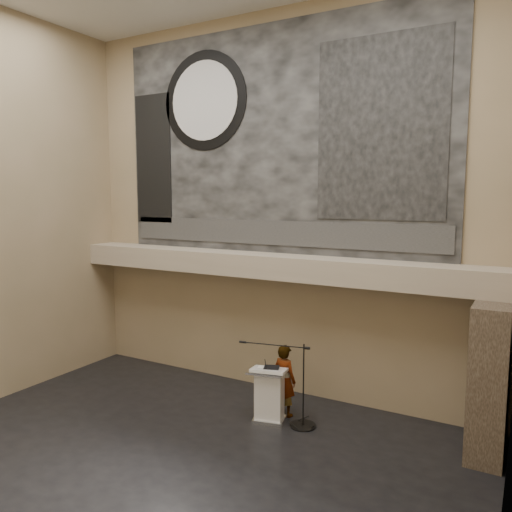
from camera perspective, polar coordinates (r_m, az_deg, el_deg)
The scene contains 17 objects.
floor at distance 9.14m, azimuth -10.68°, elevation -22.65°, with size 10.00×10.00×0.00m, color black.
wall_back at distance 11.29m, azimuth 1.99°, elevation 5.73°, with size 10.00×0.02×8.50m, color #8B7A58.
soffit at distance 11.04m, azimuth 1.01°, elevation -1.06°, with size 10.00×0.80×0.50m, color tan.
sprinkler_left at distance 11.88m, azimuth -5.92°, elevation -1.89°, with size 0.04×0.04×0.06m, color #B2893D.
sprinkler_right at distance 10.29m, azimuth 10.25°, elevation -3.36°, with size 0.04×0.04×0.06m, color #B2893D.
banner at distance 11.32m, azimuth 1.95°, elevation 13.08°, with size 8.00×0.05×5.00m, color black.
banner_text_strip at distance 11.26m, azimuth 1.82°, elevation 2.67°, with size 7.76×0.02×0.55m, color #2F2F2F.
banner_clock_rim at distance 12.36m, azimuth -5.91°, elevation 17.23°, with size 2.30×2.30×0.02m, color black.
banner_clock_face at distance 12.34m, azimuth -5.96°, elevation 17.24°, with size 1.84×1.84×0.02m, color silver.
banner_building_print at distance 10.42m, azimuth 14.02°, elevation 13.96°, with size 2.60×0.02×3.60m, color black.
banner_brick_print at distance 13.17m, azimuth -11.64°, elevation 10.79°, with size 1.10×0.02×3.20m, color black.
stone_pier at distance 9.73m, azimuth 25.14°, elevation -12.59°, with size 0.60×1.40×2.70m, color #3D3025.
lectern at distance 10.28m, azimuth 1.54°, elevation -15.58°, with size 0.77×0.62×1.13m.
binder at distance 10.07m, azimuth 1.79°, elevation -12.63°, with size 0.30×0.24×0.04m, color black.
papers at distance 10.08m, azimuth 0.80°, elevation -12.71°, with size 0.22×0.31×0.01m, color silver.
speaker_person at distance 10.52m, azimuth 3.29°, elevation -13.96°, with size 0.54×0.35×1.48m, color beige.
mic_stand at distance 10.26m, azimuth 5.12°, elevation -17.44°, with size 1.55×0.54×1.66m.
Camera 1 is at (5.17, -6.04, 4.51)m, focal length 35.00 mm.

